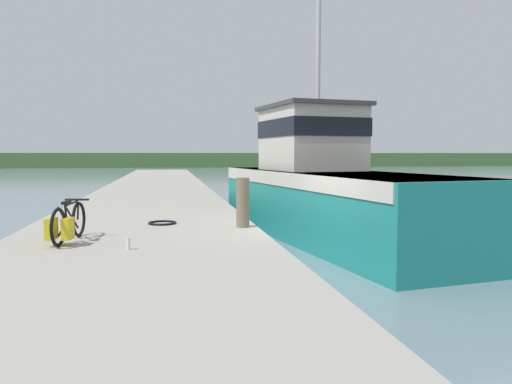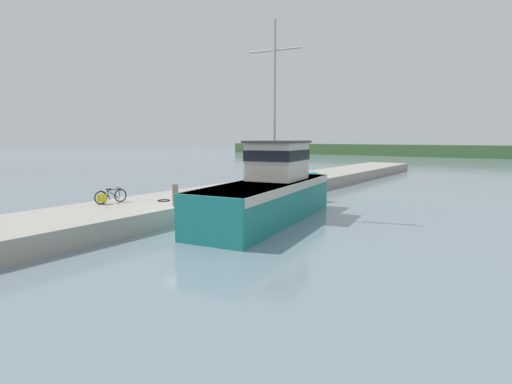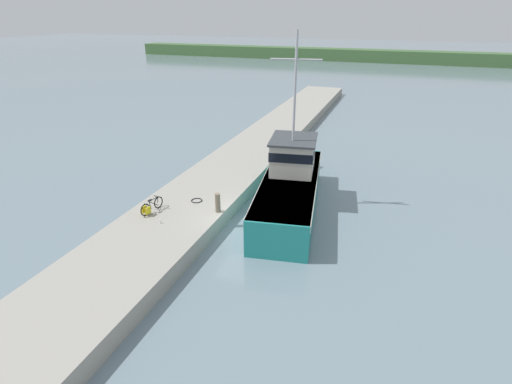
{
  "view_description": "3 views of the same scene",
  "coord_description": "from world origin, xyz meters",
  "px_view_note": "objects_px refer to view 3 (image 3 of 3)",
  "views": [
    {
      "loc": [
        -2.9,
        -10.46,
        2.43
      ],
      "look_at": [
        -0.72,
        1.86,
        1.47
      ],
      "focal_mm": 35.0,
      "sensor_mm": 36.0,
      "label": 1
    },
    {
      "loc": [
        12.39,
        -13.05,
        4.05
      ],
      "look_at": [
        0.33,
        4.15,
        1.22
      ],
      "focal_mm": 28.0,
      "sensor_mm": 36.0,
      "label": 2
    },
    {
      "loc": [
        7.02,
        -17.13,
        10.61
      ],
      "look_at": [
        -0.14,
        2.52,
        1.11
      ],
      "focal_mm": 28.0,
      "sensor_mm": 36.0,
      "label": 3
    }
  ],
  "objects_px": {
    "fishing_boat_main": "(291,183)",
    "bicycle_touring": "(150,207)",
    "water_bottle_on_curb": "(160,221)",
    "mooring_post": "(218,203)"
  },
  "relations": [
    {
      "from": "mooring_post",
      "to": "water_bottle_on_curb",
      "type": "height_order",
      "value": "mooring_post"
    },
    {
      "from": "mooring_post",
      "to": "water_bottle_on_curb",
      "type": "distance_m",
      "value": 3.11
    },
    {
      "from": "fishing_boat_main",
      "to": "water_bottle_on_curb",
      "type": "distance_m",
      "value": 7.91
    },
    {
      "from": "bicycle_touring",
      "to": "water_bottle_on_curb",
      "type": "bearing_deg",
      "value": -27.44
    },
    {
      "from": "fishing_boat_main",
      "to": "bicycle_touring",
      "type": "bearing_deg",
      "value": -149.41
    },
    {
      "from": "mooring_post",
      "to": "water_bottle_on_curb",
      "type": "xyz_separation_m",
      "value": [
        -2.2,
        -2.15,
        -0.43
      ]
    },
    {
      "from": "fishing_boat_main",
      "to": "bicycle_touring",
      "type": "height_order",
      "value": "fishing_boat_main"
    },
    {
      "from": "mooring_post",
      "to": "bicycle_touring",
      "type": "bearing_deg",
      "value": -158.23
    },
    {
      "from": "bicycle_touring",
      "to": "mooring_post",
      "type": "height_order",
      "value": "mooring_post"
    },
    {
      "from": "bicycle_touring",
      "to": "mooring_post",
      "type": "xyz_separation_m",
      "value": [
        3.32,
        1.33,
        0.19
      ]
    }
  ]
}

